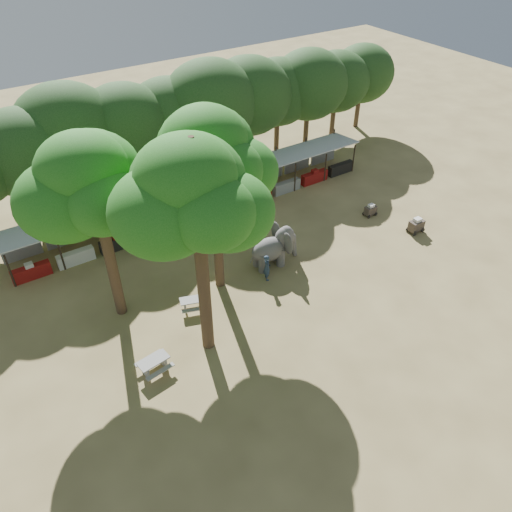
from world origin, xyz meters
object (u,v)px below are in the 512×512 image
handler (267,267)px  picnic_table_far (193,303)px  yard_tree_left (90,187)px  cart_front (416,225)px  elephant (275,247)px  picnic_table_near (154,364)px  cart_back (370,210)px  yard_tree_back (209,158)px  yard_tree_center (191,197)px

handler → picnic_table_far: handler is taller
picnic_table_far → yard_tree_left: bearing=167.3°
picnic_table_far → cart_front: cart_front is taller
picnic_table_far → cart_front: 16.90m
elephant → picnic_table_near: 10.92m
picnic_table_far → cart_back: bearing=25.0°
handler → elephant: bearing=-34.5°
yard_tree_left → handler: yard_tree_left is taller
yard_tree_back → elephant: 8.35m
yard_tree_center → yard_tree_back: size_ratio=1.06×
cart_front → cart_back: bearing=110.9°
yard_tree_left → cart_back: 20.84m
yard_tree_center → cart_back: bearing=15.6°
yard_tree_left → elephant: (10.13, -1.29, -6.90)m
cart_front → yard_tree_center: bearing=-175.4°
yard_tree_left → picnic_table_far: size_ratio=6.09×
picnic_table_near → picnic_table_far: picnic_table_near is taller
picnic_table_near → yard_tree_center: bearing=-2.9°
yard_tree_center → cart_back: (16.34, 4.55, -8.75)m
handler → yard_tree_left: bearing=91.4°
yard_tree_left → cart_front: (20.57, -3.77, -7.65)m
yard_tree_left → yard_tree_center: yard_tree_center is taller
cart_front → cart_back: 3.54m
yard_tree_center → elephant: 11.28m
handler → picnic_table_near: size_ratio=1.04×
handler → cart_back: 10.68m
elephant → picnic_table_near: bearing=-154.6°
elephant → picnic_table_far: elephant is taller
handler → picnic_table_far: 5.12m
picnic_table_far → elephant: bearing=27.0°
handler → cart_front: handler is taller
yard_tree_left → cart_back: bearing=-1.3°
yard_tree_center → cart_back: yard_tree_center is taller
cart_back → elephant: bearing=-176.0°
yard_tree_back → picnic_table_near: size_ratio=6.50×
yard_tree_back → cart_front: 16.85m
yard_tree_left → yard_tree_back: 6.09m
picnic_table_near → cart_back: 19.94m
yard_tree_center → picnic_table_near: (-3.01, -0.26, -8.69)m
yard_tree_back → elephant: bearing=-4.0°
yard_tree_left → picnic_table_near: yard_tree_left is taller
yard_tree_back → cart_front: size_ratio=9.90×
picnic_table_near → cart_front: (20.58, 1.49, 0.04)m
cart_back → picnic_table_near: bearing=-167.3°
picnic_table_near → picnic_table_far: (3.75, 3.00, -0.03)m
elephant → picnic_table_near: size_ratio=1.95×
yard_tree_left → yard_tree_back: (6.00, -1.00, 0.34)m
elephant → cart_back: 9.28m
yard_tree_center → yard_tree_left: bearing=121.0°
yard_tree_back → picnic_table_near: bearing=-144.7°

